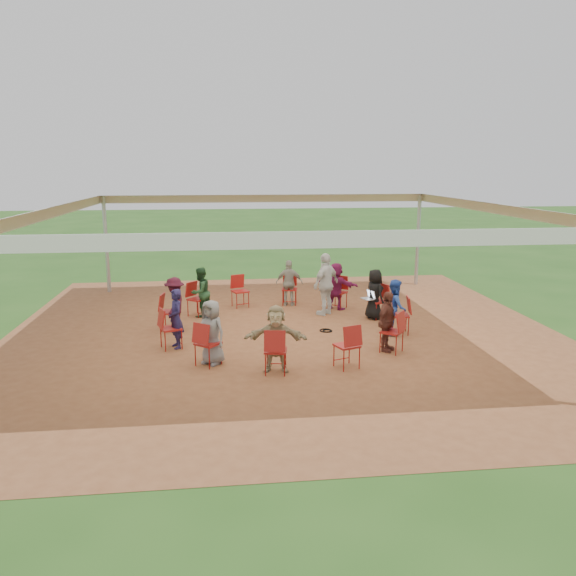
{
  "coord_description": "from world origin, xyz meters",
  "views": [
    {
      "loc": [
        -1.39,
        -12.81,
        3.88
      ],
      "look_at": [
        0.13,
        0.3,
        1.01
      ],
      "focal_mm": 35.0,
      "sensor_mm": 36.0,
      "label": 1
    }
  ],
  "objects": [
    {
      "name": "person_seated_5",
      "position": [
        -2.45,
        -0.91,
        0.66
      ],
      "size": [
        0.46,
        0.55,
        1.3
      ],
      "primitive_type": "imported",
      "rotation": [
        0.0,
        0.0,
        -1.21
      ],
      "color": "#201A43",
      "rests_on": "ground"
    },
    {
      "name": "person_seated_9",
      "position": [
        2.58,
        -0.43,
        0.66
      ],
      "size": [
        0.46,
        0.68,
        1.3
      ],
      "primitive_type": "imported",
      "rotation": [
        0.0,
        0.0,
        1.4
      ],
      "color": "#284DB2",
      "rests_on": "ground"
    },
    {
      "name": "chair_1",
      "position": [
        1.74,
        2.11,
        0.45
      ],
      "size": [
        0.6,
        0.61,
        0.9
      ],
      "primitive_type": null,
      "rotation": [
        0.0,
        0.0,
        2.45
      ],
      "color": "#9F1915",
      "rests_on": "ground"
    },
    {
      "name": "chair_3",
      "position": [
        -0.96,
        2.56,
        0.45
      ],
      "size": [
        0.55,
        0.56,
        0.9
      ],
      "primitive_type": null,
      "rotation": [
        0.0,
        0.0,
        -2.78
      ],
      "color": "#9F1915",
      "rests_on": "ground"
    },
    {
      "name": "ground",
      "position": [
        0.0,
        0.0,
        0.0
      ],
      "size": [
        80.0,
        80.0,
        0.0
      ],
      "primitive_type": "plane",
      "color": "#254E18",
      "rests_on": "ground"
    },
    {
      "name": "chair_7",
      "position": [
        -1.74,
        -2.11,
        0.45
      ],
      "size": [
        0.6,
        0.61,
        0.9
      ],
      "primitive_type": null,
      "rotation": [
        0.0,
        0.0,
        -0.69
      ],
      "color": "#9F1915",
      "rests_on": "ground"
    },
    {
      "name": "person_seated_2",
      "position": [
        0.43,
        2.58,
        0.66
      ],
      "size": [
        0.82,
        0.51,
        1.3
      ],
      "primitive_type": "imported",
      "rotation": [
        0.0,
        0.0,
        2.97
      ],
      "color": "#9F9E8E",
      "rests_on": "ground"
    },
    {
      "name": "person_seated_6",
      "position": [
        -1.67,
        -2.02,
        0.66
      ],
      "size": [
        0.72,
        0.68,
        1.3
      ],
      "primitive_type": "imported",
      "rotation": [
        0.0,
        0.0,
        -0.69
      ],
      "color": "slate",
      "rests_on": "ground"
    },
    {
      "name": "chair_2",
      "position": [
        0.45,
        2.7,
        0.45
      ],
      "size": [
        0.49,
        0.5,
        0.9
      ],
      "primitive_type": null,
      "rotation": [
        0.0,
        0.0,
        2.97
      ],
      "color": "#9F1915",
      "rests_on": "ground"
    },
    {
      "name": "person_seated_3",
      "position": [
        -2.02,
        1.67,
        0.66
      ],
      "size": [
        0.68,
        0.72,
        1.3
      ],
      "primitive_type": "imported",
      "rotation": [
        0.0,
        0.0,
        -2.26
      ],
      "color": "#204526",
      "rests_on": "ground"
    },
    {
      "name": "dirt_patch",
      "position": [
        0.0,
        0.0,
        0.01
      ],
      "size": [
        13.0,
        13.0,
        0.0
      ],
      "primitive_type": "plane",
      "color": "brown",
      "rests_on": "ground"
    },
    {
      "name": "standing_person",
      "position": [
        1.28,
        1.47,
        0.83
      ],
      "size": [
        1.05,
        1.02,
        1.66
      ],
      "primitive_type": "imported",
      "rotation": [
        0.0,
        0.0,
        3.89
      ],
      "color": "silver",
      "rests_on": "ground"
    },
    {
      "name": "chair_10",
      "position": [
        2.11,
        -1.74,
        0.45
      ],
      "size": [
        0.61,
        0.6,
        0.9
      ],
      "primitive_type": null,
      "rotation": [
        0.0,
        0.0,
        0.88
      ],
      "color": "#9F1915",
      "rests_on": "ground"
    },
    {
      "name": "chair_11",
      "position": [
        2.7,
        -0.45,
        0.45
      ],
      "size": [
        0.5,
        0.49,
        0.9
      ],
      "primitive_type": null,
      "rotation": [
        0.0,
        0.0,
        1.4
      ],
      "color": "#9F1915",
      "rests_on": "ground"
    },
    {
      "name": "laptop",
      "position": [
        2.3,
        0.86,
        0.62
      ],
      "size": [
        0.36,
        0.4,
        0.23
      ],
      "rotation": [
        0.0,
        0.0,
        1.93
      ],
      "color": "#B7B7BC",
      "rests_on": "ground"
    },
    {
      "name": "chair_9",
      "position": [
        0.96,
        -2.56,
        0.45
      ],
      "size": [
        0.55,
        0.56,
        0.9
      ],
      "primitive_type": null,
      "rotation": [
        0.0,
        0.0,
        0.36
      ],
      "color": "#9F1915",
      "rests_on": "ground"
    },
    {
      "name": "person_seated_0",
      "position": [
        2.45,
        0.91,
        0.66
      ],
      "size": [
        0.56,
        0.72,
        1.3
      ],
      "primitive_type": "imported",
      "rotation": [
        0.0,
        0.0,
        1.93
      ],
      "color": "black",
      "rests_on": "ground"
    },
    {
      "name": "person_seated_4",
      "position": [
        -2.58,
        0.43,
        0.66
      ],
      "size": [
        0.55,
        0.9,
        1.3
      ],
      "primitive_type": "imported",
      "rotation": [
        0.0,
        0.0,
        -1.74
      ],
      "color": "#3A0E1C",
      "rests_on": "ground"
    },
    {
      "name": "person_seated_7",
      "position": [
        -0.43,
        -2.58,
        0.66
      ],
      "size": [
        1.27,
        0.65,
        1.3
      ],
      "primitive_type": "imported",
      "rotation": [
        0.0,
        0.0,
        -0.17
      ],
      "color": "tan",
      "rests_on": "ground"
    },
    {
      "name": "chair_6",
      "position": [
        -2.56,
        -0.96,
        0.45
      ],
      "size": [
        0.56,
        0.55,
        0.9
      ],
      "primitive_type": null,
      "rotation": [
        0.0,
        0.0,
        -1.21
      ],
      "color": "#9F1915",
      "rests_on": "ground"
    },
    {
      "name": "cable_coil",
      "position": [
        1.02,
        -0.07,
        0.02
      ],
      "size": [
        0.31,
        0.31,
        0.03
      ],
      "rotation": [
        0.0,
        0.0,
        -0.05
      ],
      "color": "black",
      "rests_on": "ground"
    },
    {
      "name": "tent",
      "position": [
        0.0,
        0.0,
        2.37
      ],
      "size": [
        10.33,
        10.33,
        3.0
      ],
      "color": "#B2B2B7",
      "rests_on": "ground"
    },
    {
      "name": "chair_8",
      "position": [
        -0.45,
        -2.7,
        0.45
      ],
      "size": [
        0.49,
        0.5,
        0.9
      ],
      "primitive_type": null,
      "rotation": [
        0.0,
        0.0,
        -0.17
      ],
      "color": "#9F1915",
      "rests_on": "ground"
    },
    {
      "name": "person_seated_1",
      "position": [
        1.67,
        2.02,
        0.66
      ],
      "size": [
        1.22,
        1.12,
        1.3
      ],
      "primitive_type": "imported",
      "rotation": [
        0.0,
        0.0,
        2.45
      ],
      "color": "#841B51",
      "rests_on": "ground"
    },
    {
      "name": "chair_0",
      "position": [
        2.56,
        0.96,
        0.45
      ],
      "size": [
        0.56,
        0.55,
        0.9
      ],
      "primitive_type": null,
      "rotation": [
        0.0,
        0.0,
        1.93
      ],
      "color": "#9F1915",
      "rests_on": "ground"
    },
    {
      "name": "person_seated_8",
      "position": [
        2.02,
        -1.67,
        0.66
      ],
      "size": [
        0.79,
        0.84,
        1.3
      ],
      "primitive_type": "imported",
      "rotation": [
        0.0,
        0.0,
        0.88
      ],
      "color": "brown",
      "rests_on": "ground"
    },
    {
      "name": "chair_4",
      "position": [
        -2.11,
        1.74,
        0.45
      ],
      "size": [
        0.61,
        0.6,
        0.9
      ],
      "primitive_type": null,
      "rotation": [
        0.0,
        0.0,
        -2.26
      ],
      "color": "#9F1915",
      "rests_on": "ground"
    },
    {
      "name": "chair_5",
      "position": [
        -2.7,
        0.45,
        0.45
      ],
      "size": [
        0.5,
        0.49,
        0.9
      ],
      "primitive_type": null,
      "rotation": [
        0.0,
        0.0,
        -1.74
      ],
      "color": "#9F1915",
      "rests_on": "ground"
    }
  ]
}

